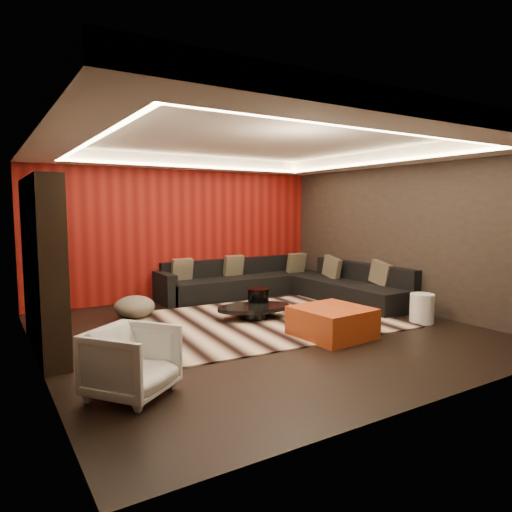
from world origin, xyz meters
TOP-DOWN VIEW (x-y plane):
  - floor at (0.00, 0.00)m, footprint 6.00×6.00m
  - ceiling at (0.00, 0.00)m, footprint 6.00×6.00m
  - wall_back at (0.00, 3.01)m, footprint 6.00×0.02m
  - wall_left at (-3.01, 0.00)m, footprint 0.02×6.00m
  - wall_right at (3.01, 0.00)m, footprint 0.02×6.00m
  - red_feature_wall at (0.00, 2.97)m, footprint 5.98×0.05m
  - soffit_back at (0.00, 2.70)m, footprint 6.00×0.60m
  - soffit_front at (0.00, -2.70)m, footprint 6.00×0.60m
  - soffit_left at (-2.70, 0.00)m, footprint 0.60×4.80m
  - soffit_right at (2.70, 0.00)m, footprint 0.60×4.80m
  - cove_back at (0.00, 2.36)m, footprint 4.80×0.08m
  - cove_front at (0.00, -2.36)m, footprint 4.80×0.08m
  - cove_left at (-2.36, 0.00)m, footprint 0.08×4.80m
  - cove_right at (2.36, 0.00)m, footprint 0.08×4.80m
  - tv_surround at (-2.85, 0.60)m, footprint 0.30×2.00m
  - tv_screen at (-2.69, 0.60)m, footprint 0.04×1.30m
  - tv_shelf at (-2.69, 0.60)m, footprint 0.04×1.60m
  - rug at (0.36, 0.45)m, footprint 4.19×3.26m
  - coffee_table at (0.28, 0.63)m, footprint 1.43×1.43m
  - drum_stool at (0.53, 0.90)m, footprint 0.42×0.42m
  - striped_pouf at (-1.38, 1.70)m, footprint 0.67×0.67m
  - white_side_table at (2.44, -0.96)m, footprint 0.38×0.38m
  - orange_ottoman at (0.69, -0.83)m, footprint 1.02×1.02m
  - armchair at (-2.32, -1.37)m, footprint 1.02×1.03m
  - sectional_sofa at (1.73, 1.86)m, footprint 3.65×3.50m
  - throw_pillows at (1.76, 1.90)m, footprint 3.19×2.81m

SIDE VIEW (x-z plane):
  - floor at x=0.00m, z-range -0.02..0.00m
  - rug at x=0.36m, z-range 0.00..0.02m
  - coffee_table at x=0.28m, z-range 0.02..0.23m
  - striped_pouf at x=-1.38m, z-range 0.02..0.38m
  - orange_ottoman at x=0.69m, z-range 0.00..0.42m
  - white_side_table at x=2.44m, z-range 0.00..0.47m
  - drum_stool at x=0.53m, z-range 0.02..0.45m
  - sectional_sofa at x=1.73m, z-range -0.11..0.64m
  - armchair at x=-2.32m, z-range 0.00..0.68m
  - throw_pillows at x=1.76m, z-range 0.37..0.87m
  - tv_shelf at x=-2.69m, z-range 0.68..0.72m
  - tv_surround at x=-2.85m, z-range 0.00..2.20m
  - wall_back at x=0.00m, z-range 0.00..2.80m
  - wall_left at x=-3.01m, z-range 0.00..2.80m
  - wall_right at x=3.01m, z-range 0.00..2.80m
  - red_feature_wall at x=0.00m, z-range 0.01..2.79m
  - tv_screen at x=-2.69m, z-range 1.05..1.85m
  - cove_back at x=0.00m, z-range 2.58..2.62m
  - cove_front at x=0.00m, z-range 2.58..2.62m
  - cove_left at x=-2.36m, z-range 2.58..2.62m
  - cove_right at x=2.36m, z-range 2.58..2.62m
  - soffit_back at x=0.00m, z-range 2.58..2.80m
  - soffit_front at x=0.00m, z-range 2.58..2.80m
  - soffit_left at x=-2.70m, z-range 2.58..2.80m
  - soffit_right at x=2.70m, z-range 2.58..2.80m
  - ceiling at x=0.00m, z-range 2.80..2.82m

